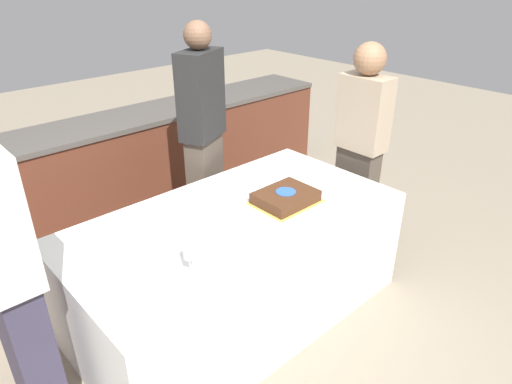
{
  "coord_description": "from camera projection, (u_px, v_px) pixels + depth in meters",
  "views": [
    {
      "loc": [
        -1.51,
        -1.83,
        2.1
      ],
      "look_at": [
        0.17,
        0.0,
        0.82
      ],
      "focal_mm": 32.0,
      "sensor_mm": 36.0,
      "label": 1
    }
  ],
  "objects": [
    {
      "name": "person_cutting_cake",
      "position": [
        203.0,
        140.0,
        3.36
      ],
      "size": [
        0.41,
        0.33,
        1.74
      ],
      "rotation": [
        0.0,
        0.0,
        -2.72
      ],
      "color": "#4C4238",
      "rests_on": "ground_plane"
    },
    {
      "name": "person_seated_left",
      "position": [
        9.0,
        283.0,
        1.92
      ],
      "size": [
        0.21,
        0.4,
        1.7
      ],
      "rotation": [
        0.0,
        0.0,
        1.57
      ],
      "color": "#383347",
      "rests_on": "ground_plane"
    },
    {
      "name": "ground_plane",
      "position": [
        237.0,
        309.0,
        3.06
      ],
      "size": [
        14.0,
        14.0,
        0.0
      ],
      "primitive_type": "plane",
      "color": "gray"
    },
    {
      "name": "person_seated_right",
      "position": [
        360.0,
        146.0,
        3.42
      ],
      "size": [
        0.23,
        0.37,
        1.6
      ],
      "rotation": [
        0.0,
        0.0,
        -1.57
      ],
      "color": "#4C4238",
      "rests_on": "ground_plane"
    },
    {
      "name": "side_plate_near_cake",
      "position": [
        260.0,
        185.0,
        3.09
      ],
      "size": [
        0.18,
        0.18,
        0.0
      ],
      "color": "white",
      "rests_on": "dining_table"
    },
    {
      "name": "dining_table",
      "position": [
        236.0,
        265.0,
        2.9
      ],
      "size": [
        2.04,
        1.08,
        0.72
      ],
      "color": "silver",
      "rests_on": "ground_plane"
    },
    {
      "name": "utensil_pile",
      "position": [
        313.0,
        227.0,
        2.6
      ],
      "size": [
        0.14,
        0.09,
        0.02
      ],
      "color": "white",
      "rests_on": "dining_table"
    },
    {
      "name": "wine_glass",
      "position": [
        189.0,
        249.0,
        2.18
      ],
      "size": [
        0.06,
        0.06,
        0.2
      ],
      "color": "white",
      "rests_on": "dining_table"
    },
    {
      "name": "cake",
      "position": [
        286.0,
        197.0,
        2.87
      ],
      "size": [
        0.4,
        0.32,
        0.08
      ],
      "color": "gold",
      "rests_on": "dining_table"
    },
    {
      "name": "back_counter",
      "position": [
        114.0,
        173.0,
        3.91
      ],
      "size": [
        4.4,
        0.58,
        0.92
      ],
      "color": "#5B2D1E",
      "rests_on": "ground_plane"
    },
    {
      "name": "plate_stack",
      "position": [
        124.0,
        246.0,
        2.39
      ],
      "size": [
        0.2,
        0.2,
        0.07
      ],
      "color": "white",
      "rests_on": "dining_table"
    }
  ]
}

